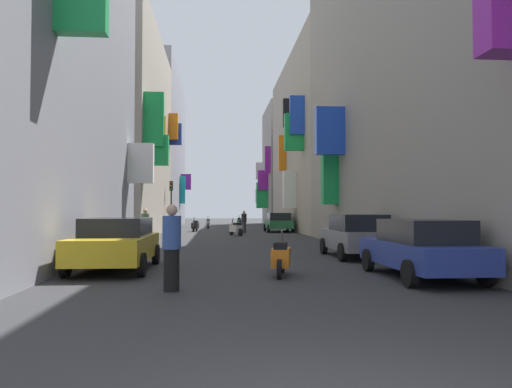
{
  "coord_description": "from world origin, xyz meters",
  "views": [
    {
      "loc": [
        -1.06,
        -3.37,
        1.64
      ],
      "look_at": [
        1.56,
        28.35,
        2.72
      ],
      "focal_mm": 34.29,
      "sensor_mm": 36.0,
      "label": 1
    }
  ],
  "objects_px": {
    "parked_car_green": "(278,222)",
    "scooter_blue": "(242,225)",
    "parked_car_grey": "(357,235)",
    "parked_car_yellow": "(116,242)",
    "scooter_green": "(239,221)",
    "scooter_white": "(208,223)",
    "scooter_black": "(195,226)",
    "pedestrian_near_right": "(145,227)",
    "pedestrian_crossing": "(244,222)",
    "parked_car_blue": "(421,247)",
    "pedestrian_near_left": "(172,248)",
    "scooter_silver": "(236,229)",
    "scooter_orange": "(281,257)",
    "traffic_light_near_corner": "(171,197)"
  },
  "relations": [
    {
      "from": "scooter_white",
      "to": "traffic_light_near_corner",
      "type": "distance_m",
      "value": 7.2
    },
    {
      "from": "parked_car_yellow",
      "to": "parked_car_blue",
      "type": "bearing_deg",
      "value": -16.91
    },
    {
      "from": "pedestrian_crossing",
      "to": "pedestrian_near_right",
      "type": "xyz_separation_m",
      "value": [
        -5.38,
        -11.67,
        0.05
      ]
    },
    {
      "from": "scooter_blue",
      "to": "pedestrian_near_left",
      "type": "distance_m",
      "value": 29.85
    },
    {
      "from": "parked_car_grey",
      "to": "parked_car_green",
      "type": "height_order",
      "value": "parked_car_grey"
    },
    {
      "from": "pedestrian_near_right",
      "to": "scooter_black",
      "type": "bearing_deg",
      "value": 83.3
    },
    {
      "from": "scooter_silver",
      "to": "traffic_light_near_corner",
      "type": "height_order",
      "value": "traffic_light_near_corner"
    },
    {
      "from": "scooter_blue",
      "to": "pedestrian_crossing",
      "type": "xyz_separation_m",
      "value": [
        -0.08,
        -4.52,
        0.35
      ]
    },
    {
      "from": "pedestrian_crossing",
      "to": "parked_car_grey",
      "type": "bearing_deg",
      "value": -81.03
    },
    {
      "from": "scooter_white",
      "to": "scooter_black",
      "type": "bearing_deg",
      "value": -97.97
    },
    {
      "from": "scooter_orange",
      "to": "pedestrian_near_right",
      "type": "distance_m",
      "value": 12.43
    },
    {
      "from": "parked_car_blue",
      "to": "pedestrian_near_left",
      "type": "bearing_deg",
      "value": -166.8
    },
    {
      "from": "scooter_white",
      "to": "pedestrian_near_left",
      "type": "relative_size",
      "value": 1.11
    },
    {
      "from": "scooter_orange",
      "to": "scooter_green",
      "type": "height_order",
      "value": "same"
    },
    {
      "from": "scooter_orange",
      "to": "parked_car_grey",
      "type": "bearing_deg",
      "value": 54.27
    },
    {
      "from": "parked_car_grey",
      "to": "pedestrian_near_right",
      "type": "height_order",
      "value": "pedestrian_near_right"
    },
    {
      "from": "pedestrian_near_left",
      "to": "pedestrian_near_right",
      "type": "height_order",
      "value": "pedestrian_near_left"
    },
    {
      "from": "parked_car_yellow",
      "to": "scooter_orange",
      "type": "relative_size",
      "value": 2.48
    },
    {
      "from": "pedestrian_near_right",
      "to": "pedestrian_crossing",
      "type": "bearing_deg",
      "value": 65.22
    },
    {
      "from": "scooter_green",
      "to": "scooter_silver",
      "type": "bearing_deg",
      "value": -93.3
    },
    {
      "from": "parked_car_grey",
      "to": "parked_car_yellow",
      "type": "xyz_separation_m",
      "value": [
        -7.7,
        -3.01,
        -0.03
      ]
    },
    {
      "from": "scooter_white",
      "to": "scooter_orange",
      "type": "bearing_deg",
      "value": -85.94
    },
    {
      "from": "scooter_green",
      "to": "scooter_white",
      "type": "height_order",
      "value": "same"
    },
    {
      "from": "parked_car_yellow",
      "to": "scooter_green",
      "type": "bearing_deg",
      "value": 82.5
    },
    {
      "from": "pedestrian_crossing",
      "to": "pedestrian_near_right",
      "type": "bearing_deg",
      "value": -114.78
    },
    {
      "from": "parked_car_yellow",
      "to": "parked_car_blue",
      "type": "height_order",
      "value": "parked_car_yellow"
    },
    {
      "from": "scooter_white",
      "to": "pedestrian_near_right",
      "type": "xyz_separation_m",
      "value": [
        -2.66,
        -21.39,
        0.4
      ]
    },
    {
      "from": "scooter_blue",
      "to": "scooter_white",
      "type": "height_order",
      "value": "same"
    },
    {
      "from": "scooter_white",
      "to": "pedestrian_crossing",
      "type": "distance_m",
      "value": 10.11
    },
    {
      "from": "parked_car_blue",
      "to": "scooter_green",
      "type": "relative_size",
      "value": 2.21
    },
    {
      "from": "scooter_white",
      "to": "pedestrian_near_right",
      "type": "distance_m",
      "value": 21.56
    },
    {
      "from": "scooter_white",
      "to": "pedestrian_near_left",
      "type": "height_order",
      "value": "pedestrian_near_left"
    },
    {
      "from": "scooter_blue",
      "to": "pedestrian_near_left",
      "type": "height_order",
      "value": "pedestrian_near_left"
    },
    {
      "from": "scooter_orange",
      "to": "scooter_white",
      "type": "distance_m",
      "value": 32.85
    },
    {
      "from": "parked_car_green",
      "to": "scooter_blue",
      "type": "distance_m",
      "value": 3.6
    },
    {
      "from": "parked_car_yellow",
      "to": "scooter_black",
      "type": "bearing_deg",
      "value": 87.33
    },
    {
      "from": "pedestrian_crossing",
      "to": "traffic_light_near_corner",
      "type": "bearing_deg",
      "value": 147.76
    },
    {
      "from": "parked_car_grey",
      "to": "pedestrian_crossing",
      "type": "relative_size",
      "value": 2.5
    },
    {
      "from": "scooter_white",
      "to": "parked_car_blue",
      "type": "bearing_deg",
      "value": -80.43
    },
    {
      "from": "pedestrian_near_right",
      "to": "traffic_light_near_corner",
      "type": "bearing_deg",
      "value": 90.59
    },
    {
      "from": "parked_car_green",
      "to": "scooter_green",
      "type": "bearing_deg",
      "value": 97.4
    },
    {
      "from": "scooter_blue",
      "to": "pedestrian_near_left",
      "type": "bearing_deg",
      "value": -95.8
    },
    {
      "from": "scooter_silver",
      "to": "scooter_green",
      "type": "height_order",
      "value": "same"
    },
    {
      "from": "scooter_blue",
      "to": "pedestrian_near_right",
      "type": "relative_size",
      "value": 1.14
    },
    {
      "from": "parked_car_green",
      "to": "scooter_blue",
      "type": "bearing_deg",
      "value": 139.23
    },
    {
      "from": "scooter_silver",
      "to": "scooter_blue",
      "type": "height_order",
      "value": "same"
    },
    {
      "from": "parked_car_grey",
      "to": "scooter_white",
      "type": "bearing_deg",
      "value": 101.31
    },
    {
      "from": "parked_car_green",
      "to": "pedestrian_near_right",
      "type": "relative_size",
      "value": 2.39
    },
    {
      "from": "parked_car_blue",
      "to": "scooter_white",
      "type": "height_order",
      "value": "parked_car_blue"
    },
    {
      "from": "scooter_white",
      "to": "traffic_light_near_corner",
      "type": "relative_size",
      "value": 0.5
    }
  ]
}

